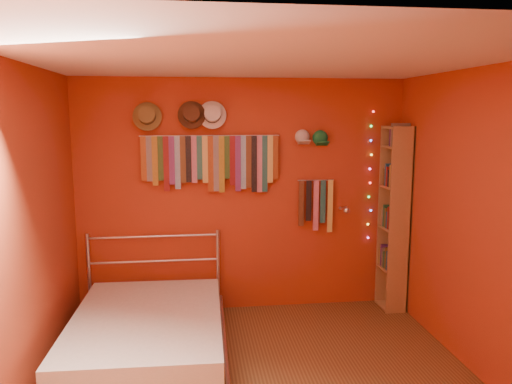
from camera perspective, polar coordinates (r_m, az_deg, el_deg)
name	(u,v)px	position (r m, az deg, el deg)	size (l,w,h in m)	color
back_wall	(243,196)	(5.36, -1.52, -0.49)	(3.50, 0.02, 2.50)	maroon
right_wall	(490,228)	(4.27, 25.17, -3.77)	(0.02, 3.50, 2.50)	maroon
left_wall	(15,243)	(3.82, -25.83, -5.24)	(0.02, 3.50, 2.50)	maroon
ceiling	(267,59)	(3.57, 1.29, 14.93)	(3.50, 3.50, 0.02)	white
tie_rack	(212,160)	(5.22, -5.02, 3.64)	(1.45, 0.03, 0.61)	silver
small_tie_rack	(316,202)	(5.45, 6.91, -1.18)	(0.40, 0.03, 0.58)	silver
fedora_olive	(147,116)	(5.19, -12.37, 8.52)	(0.29, 0.16, 0.29)	brown
fedora_brown	(192,114)	(5.17, -7.37, 8.81)	(0.29, 0.16, 0.28)	#442918
fedora_white	(212,114)	(5.17, -5.00, 8.85)	(0.29, 0.16, 0.29)	silver
cap_white	(302,137)	(5.34, 5.31, 6.29)	(0.17, 0.21, 0.17)	beige
cap_green	(320,138)	(5.39, 7.34, 6.13)	(0.17, 0.22, 0.17)	#1A783B
fairy_lights	(370,176)	(5.61, 12.92, 1.80)	(0.06, 0.02, 1.42)	#FF3333
reading_lamp	(346,210)	(5.40, 10.19, -2.02)	(0.06, 0.26, 0.08)	silver
bookshelf	(397,218)	(5.60, 15.86, -2.83)	(0.25, 0.34, 2.00)	olive
bed	(147,335)	(4.64, -12.30, -15.63)	(1.42, 1.90, 0.91)	silver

